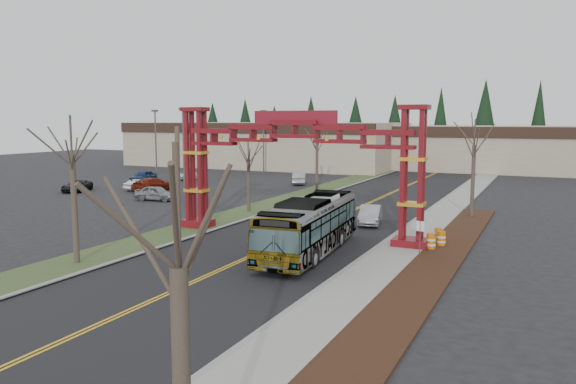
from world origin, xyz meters
The scene contains 34 objects.
ground centered at (0.00, 0.00, 0.00)m, with size 200.00×200.00×0.00m, color black.
road centered at (0.00, 25.00, 0.01)m, with size 12.00×110.00×0.02m, color black.
lane_line_left centered at (-0.12, 25.00, 0.03)m, with size 0.12×100.00×0.01m, color gold.
lane_line_right centered at (0.12, 25.00, 0.03)m, with size 0.12×100.00×0.01m, color gold.
curb_right centered at (6.15, 25.00, 0.07)m, with size 0.30×110.00×0.15m, color gray.
sidewalk_right centered at (7.60, 25.00, 0.08)m, with size 2.60×110.00×0.14m, color gray.
landscape_strip centered at (10.20, 10.00, 0.06)m, with size 2.60×50.00×0.12m, color #311C10.
grass_median centered at (-8.00, 25.00, 0.04)m, with size 4.00×110.00×0.08m, color #364924.
curb_left centered at (-6.15, 25.00, 0.07)m, with size 0.30×110.00×0.15m, color gray.
gateway_arch centered at (0.00, 18.00, 5.98)m, with size 18.20×1.60×8.90m.
retail_building_west centered at (-30.00, 71.96, 3.76)m, with size 46.00×22.30×7.50m.
retail_building_east centered at (10.00, 79.95, 3.51)m, with size 38.00×20.30×7.00m.
conifer_treeline centered at (0.25, 92.00, 6.49)m, with size 116.10×5.60×13.00m.
transit_bus centered at (2.81, 14.00, 1.67)m, with size 2.81×12.03×3.35m, color #96999D.
silver_sedan centered at (3.31, 24.77, 0.72)m, with size 1.52×4.36×1.44m, color #A5A8AD.
parked_car_near_a centered at (-19.73, 28.04, 0.74)m, with size 1.75×4.34×1.48m, color gray.
parked_car_near_b centered at (-26.80, 33.96, 0.62)m, with size 1.32×3.78×1.25m, color silver.
parked_car_near_c centered at (-32.32, 29.95, 0.65)m, with size 2.15×4.67×1.30m, color black.
parked_car_mid_a centered at (-24.88, 34.12, 0.76)m, with size 2.13×5.25×1.52m, color maroon.
parked_car_mid_b centered at (-31.85, 40.71, 0.76)m, with size 1.79×4.45×1.51m, color navy.
parked_car_far_a centered at (-12.68, 47.16, 0.75)m, with size 1.58×4.54×1.50m, color #ACAEB4.
parked_car_far_b centered at (-28.15, 46.02, 0.61)m, with size 2.02×4.38×1.22m, color white.
bare_tree_median_near centered at (-8.00, 6.20, 6.06)m, with size 3.24×3.24×8.24m.
bare_tree_median_mid centered at (-8.00, 25.87, 4.54)m, with size 2.89×2.89×6.47m.
bare_tree_median_far centered at (-8.00, 41.52, 5.38)m, with size 3.31×3.31×7.59m.
bare_tree_right_near centered at (10.00, -8.76, 5.43)m, with size 3.26×3.26×7.62m.
bare_tree_right_far centered at (10.00, 31.10, 5.90)m, with size 3.16×3.16×8.03m.
light_pole_near centered at (-19.36, 32.29, 5.35)m, with size 0.80×0.40×9.25m.
light_pole_mid centered at (-32.34, 44.07, 5.39)m, with size 0.81×0.40×9.31m.
light_pole_far centered at (-23.68, 58.59, 5.47)m, with size 0.82×0.41×9.45m.
street_sign centered at (9.03, 15.79, 1.55)m, with size 0.49×0.12×2.15m.
barrel_south centered at (9.27, 17.89, 0.52)m, with size 0.56×0.56×1.04m.
barrel_mid centered at (9.68, 19.10, 0.50)m, with size 0.54×0.54×1.01m.
barrel_north centered at (9.22, 20.57, 0.46)m, with size 0.50×0.50×0.92m.
Camera 1 is at (15.70, -16.45, 7.98)m, focal length 35.00 mm.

